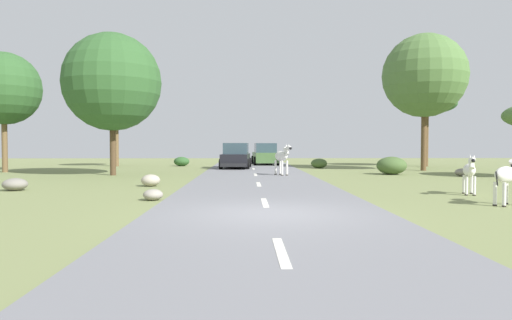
{
  "coord_description": "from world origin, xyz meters",
  "views": [
    {
      "loc": [
        -0.63,
        -11.11,
        1.72
      ],
      "look_at": [
        -0.12,
        10.6,
        0.97
      ],
      "focal_mm": 32.5,
      "sensor_mm": 36.0,
      "label": 1
    }
  ],
  "objects_px": {
    "zebra_1": "(507,175)",
    "car_0": "(265,155)",
    "tree_3": "(116,116)",
    "rock_2": "(151,180)",
    "tree_4": "(4,89)",
    "tree_1": "(427,105)",
    "tree_2": "(112,82)",
    "bush_1": "(319,163)",
    "zebra_0": "(282,157)",
    "rock_1": "(462,172)",
    "zebra_2": "(470,171)",
    "car_1": "(236,157)",
    "tree_5": "(425,76)",
    "bush_0": "(392,166)",
    "rock_3": "(153,195)",
    "bush_2": "(182,161)",
    "rock_0": "(15,184)"
  },
  "relations": [
    {
      "from": "rock_3",
      "to": "zebra_2",
      "type": "bearing_deg",
      "value": 6.86
    },
    {
      "from": "tree_3",
      "to": "rock_2",
      "type": "xyz_separation_m",
      "value": [
        6.12,
        -17.18,
        -3.67
      ]
    },
    {
      "from": "tree_4",
      "to": "bush_1",
      "type": "xyz_separation_m",
      "value": [
        19.9,
        4.12,
        -4.74
      ]
    },
    {
      "from": "zebra_2",
      "to": "bush_0",
      "type": "height_order",
      "value": "zebra_2"
    },
    {
      "from": "bush_1",
      "to": "zebra_2",
      "type": "bearing_deg",
      "value": -82.27
    },
    {
      "from": "rock_1",
      "to": "rock_2",
      "type": "distance_m",
      "value": 16.32
    },
    {
      "from": "tree_2",
      "to": "rock_1",
      "type": "relative_size",
      "value": 11.13
    },
    {
      "from": "bush_2",
      "to": "rock_1",
      "type": "xyz_separation_m",
      "value": [
        16.49,
        -11.78,
        -0.15
      ]
    },
    {
      "from": "zebra_1",
      "to": "bush_1",
      "type": "distance_m",
      "value": 20.02
    },
    {
      "from": "zebra_1",
      "to": "rock_2",
      "type": "relative_size",
      "value": 1.8
    },
    {
      "from": "car_0",
      "to": "tree_5",
      "type": "height_order",
      "value": "tree_5"
    },
    {
      "from": "zebra_2",
      "to": "rock_0",
      "type": "height_order",
      "value": "zebra_2"
    },
    {
      "from": "bush_1",
      "to": "tree_1",
      "type": "bearing_deg",
      "value": 16.71
    },
    {
      "from": "tree_3",
      "to": "rock_3",
      "type": "bearing_deg",
      "value": -71.92
    },
    {
      "from": "tree_1",
      "to": "bush_2",
      "type": "bearing_deg",
      "value": 177.38
    },
    {
      "from": "rock_2",
      "to": "zebra_0",
      "type": "bearing_deg",
      "value": 45.12
    },
    {
      "from": "tree_3",
      "to": "tree_2",
      "type": "bearing_deg",
      "value": -75.59
    },
    {
      "from": "tree_4",
      "to": "zebra_0",
      "type": "bearing_deg",
      "value": -12.95
    },
    {
      "from": "tree_2",
      "to": "rock_3",
      "type": "relative_size",
      "value": 12.27
    },
    {
      "from": "car_0",
      "to": "bush_0",
      "type": "xyz_separation_m",
      "value": [
        6.64,
        -11.82,
        -0.34
      ]
    },
    {
      "from": "rock_3",
      "to": "bush_1",
      "type": "bearing_deg",
      "value": 66.46
    },
    {
      "from": "car_1",
      "to": "rock_3",
      "type": "bearing_deg",
      "value": 86.37
    },
    {
      "from": "zebra_0",
      "to": "rock_3",
      "type": "distance_m",
      "value": 11.62
    },
    {
      "from": "bush_1",
      "to": "rock_0",
      "type": "distance_m",
      "value": 20.65
    },
    {
      "from": "zebra_1",
      "to": "rock_2",
      "type": "xyz_separation_m",
      "value": [
        -11.19,
        6.11,
        -0.61
      ]
    },
    {
      "from": "car_0",
      "to": "tree_1",
      "type": "bearing_deg",
      "value": -14.27
    },
    {
      "from": "tree_5",
      "to": "rock_3",
      "type": "distance_m",
      "value": 21.95
    },
    {
      "from": "car_0",
      "to": "rock_3",
      "type": "relative_size",
      "value": 6.98
    },
    {
      "from": "bush_0",
      "to": "rock_1",
      "type": "xyz_separation_m",
      "value": [
        3.27,
        -1.53,
        -0.29
      ]
    },
    {
      "from": "tree_1",
      "to": "bush_0",
      "type": "bearing_deg",
      "value": -121.02
    },
    {
      "from": "rock_1",
      "to": "rock_3",
      "type": "bearing_deg",
      "value": -144.65
    },
    {
      "from": "tree_1",
      "to": "bush_1",
      "type": "bearing_deg",
      "value": -163.29
    },
    {
      "from": "tree_5",
      "to": "rock_2",
      "type": "xyz_separation_m",
      "value": [
        -15.39,
        -10.79,
        -5.87
      ]
    },
    {
      "from": "tree_1",
      "to": "bush_0",
      "type": "relative_size",
      "value": 3.31
    },
    {
      "from": "car_1",
      "to": "rock_1",
      "type": "relative_size",
      "value": 6.34
    },
    {
      "from": "tree_2",
      "to": "tree_5",
      "type": "relative_size",
      "value": 0.88
    },
    {
      "from": "rock_3",
      "to": "car_1",
      "type": "bearing_deg",
      "value": 83.15
    },
    {
      "from": "car_0",
      "to": "bush_1",
      "type": "relative_size",
      "value": 3.85
    },
    {
      "from": "zebra_2",
      "to": "rock_2",
      "type": "height_order",
      "value": "zebra_2"
    },
    {
      "from": "zebra_1",
      "to": "rock_1",
      "type": "height_order",
      "value": "zebra_1"
    },
    {
      "from": "rock_2",
      "to": "bush_1",
      "type": "bearing_deg",
      "value": 56.63
    },
    {
      "from": "car_1",
      "to": "tree_5",
      "type": "bearing_deg",
      "value": 171.39
    },
    {
      "from": "zebra_0",
      "to": "rock_1",
      "type": "distance_m",
      "value": 9.6
    },
    {
      "from": "zebra_2",
      "to": "rock_0",
      "type": "relative_size",
      "value": 1.58
    },
    {
      "from": "zebra_1",
      "to": "bush_0",
      "type": "distance_m",
      "value": 13.15
    },
    {
      "from": "zebra_1",
      "to": "car_0",
      "type": "height_order",
      "value": "car_0"
    },
    {
      "from": "tree_2",
      "to": "rock_2",
      "type": "relative_size",
      "value": 9.85
    },
    {
      "from": "bush_2",
      "to": "car_0",
      "type": "bearing_deg",
      "value": 13.45
    },
    {
      "from": "tree_4",
      "to": "tree_1",
      "type": "bearing_deg",
      "value": 13.24
    },
    {
      "from": "tree_4",
      "to": "car_0",
      "type": "bearing_deg",
      "value": 29.36
    }
  ]
}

